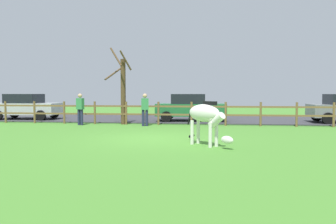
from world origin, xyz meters
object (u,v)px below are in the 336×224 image
object	(u,v)px
parked_car_silver	(26,106)
visitor_left_of_tree	(145,108)
bare_tree	(123,88)
parked_car_green	(190,107)
visitor_right_of_tree	(80,108)
crow_on_grass	(191,136)
zebra	(206,117)

from	to	relation	value
parked_car_silver	visitor_left_of_tree	world-z (taller)	visitor_left_of_tree
bare_tree	parked_car_green	size ratio (longest dim) A/B	1.00
bare_tree	visitor_left_of_tree	bearing A→B (deg)	-28.11
bare_tree	parked_car_green	xyz separation A→B (m)	(3.48, 1.97, -1.07)
visitor_left_of_tree	visitor_right_of_tree	bearing A→B (deg)	179.78
bare_tree	crow_on_grass	xyz separation A→B (m)	(3.98, -5.24, -1.78)
bare_tree	visitor_right_of_tree	distance (m)	2.41
parked_car_silver	parked_car_green	distance (m)	10.18
zebra	parked_car_green	distance (m)	8.46
visitor_left_of_tree	parked_car_green	bearing A→B (deg)	51.77
parked_car_green	visitor_left_of_tree	bearing A→B (deg)	-128.23
zebra	parked_car_green	world-z (taller)	parked_car_green
bare_tree	zebra	bearing A→B (deg)	-54.98
crow_on_grass	parked_car_silver	bearing A→B (deg)	146.16
visitor_left_of_tree	visitor_right_of_tree	xyz separation A→B (m)	(-3.43, 0.01, 0.00)
parked_car_green	bare_tree	bearing A→B (deg)	-150.52
parked_car_silver	visitor_right_of_tree	size ratio (longest dim) A/B	2.47
crow_on_grass	visitor_left_of_tree	distance (m)	5.28
visitor_right_of_tree	parked_car_green	bearing A→B (deg)	25.76
parked_car_silver	visitor_right_of_tree	world-z (taller)	visitor_right_of_tree
zebra	parked_car_silver	bearing A→B (deg)	143.32
crow_on_grass	visitor_left_of_tree	size ratio (longest dim) A/B	0.13
zebra	bare_tree	bearing A→B (deg)	125.02
bare_tree	parked_car_silver	world-z (taller)	bare_tree
visitor_left_of_tree	visitor_right_of_tree	size ratio (longest dim) A/B	1.00
parked_car_green	visitor_left_of_tree	world-z (taller)	visitor_left_of_tree
zebra	visitor_left_of_tree	size ratio (longest dim) A/B	0.94
bare_tree	visitor_right_of_tree	world-z (taller)	bare_tree
zebra	crow_on_grass	bearing A→B (deg)	113.98
crow_on_grass	parked_car_silver	size ratio (longest dim) A/B	0.05
crow_on_grass	visitor_right_of_tree	size ratio (longest dim) A/B	0.13
zebra	crow_on_grass	size ratio (longest dim) A/B	7.17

